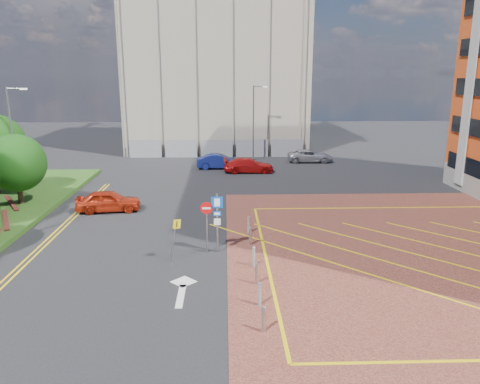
{
  "coord_description": "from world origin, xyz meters",
  "views": [
    {
      "loc": [
        0.94,
        -22.3,
        9.22
      ],
      "look_at": [
        1.76,
        3.07,
        2.76
      ],
      "focal_mm": 35.0,
      "sensor_mm": 36.0,
      "label": 1
    }
  ],
  "objects_px": {
    "car_silver_back": "(310,156)",
    "car_red_back": "(249,165)",
    "warning_sign": "(174,235)",
    "tree_c": "(17,163)",
    "car_red_left": "(108,201)",
    "lamp_back": "(254,120)",
    "sign_cluster": "(213,217)",
    "lamp_left_far": "(13,138)",
    "car_blue_back": "(219,161)"
  },
  "relations": [
    {
      "from": "tree_c",
      "to": "lamp_back",
      "type": "height_order",
      "value": "lamp_back"
    },
    {
      "from": "lamp_back",
      "to": "car_red_back",
      "type": "xyz_separation_m",
      "value": [
        -0.9,
        -6.48,
        -3.67
      ]
    },
    {
      "from": "lamp_left_far",
      "to": "car_blue_back",
      "type": "bearing_deg",
      "value": 37.79
    },
    {
      "from": "sign_cluster",
      "to": "car_silver_back",
      "type": "relative_size",
      "value": 0.67
    },
    {
      "from": "car_red_back",
      "to": "tree_c",
      "type": "bearing_deg",
      "value": 123.81
    },
    {
      "from": "car_red_left",
      "to": "car_silver_back",
      "type": "relative_size",
      "value": 0.9
    },
    {
      "from": "car_red_back",
      "to": "lamp_back",
      "type": "bearing_deg",
      "value": -8.77
    },
    {
      "from": "car_red_left",
      "to": "lamp_back",
      "type": "bearing_deg",
      "value": -37.08
    },
    {
      "from": "lamp_back",
      "to": "sign_cluster",
      "type": "height_order",
      "value": "lamp_back"
    },
    {
      "from": "lamp_left_far",
      "to": "car_blue_back",
      "type": "relative_size",
      "value": 1.81
    },
    {
      "from": "car_blue_back",
      "to": "car_red_back",
      "type": "relative_size",
      "value": 0.92
    },
    {
      "from": "warning_sign",
      "to": "car_blue_back",
      "type": "xyz_separation_m",
      "value": [
        1.96,
        23.68,
        -0.7
      ]
    },
    {
      "from": "lamp_left_far",
      "to": "tree_c",
      "type": "bearing_deg",
      "value": -65.29
    },
    {
      "from": "car_red_back",
      "to": "sign_cluster",
      "type": "bearing_deg",
      "value": 171.18
    },
    {
      "from": "tree_c",
      "to": "lamp_back",
      "type": "bearing_deg",
      "value": 45.68
    },
    {
      "from": "lamp_back",
      "to": "car_red_left",
      "type": "relative_size",
      "value": 1.85
    },
    {
      "from": "warning_sign",
      "to": "car_red_back",
      "type": "height_order",
      "value": "warning_sign"
    },
    {
      "from": "sign_cluster",
      "to": "car_red_left",
      "type": "xyz_separation_m",
      "value": [
        -7.39,
        7.87,
        -1.22
      ]
    },
    {
      "from": "car_red_back",
      "to": "car_silver_back",
      "type": "distance_m",
      "value": 8.6
    },
    {
      "from": "lamp_back",
      "to": "tree_c",
      "type": "bearing_deg",
      "value": -134.32
    },
    {
      "from": "sign_cluster",
      "to": "car_silver_back",
      "type": "xyz_separation_m",
      "value": [
        9.72,
        25.75,
        -1.29
      ]
    },
    {
      "from": "car_red_back",
      "to": "car_silver_back",
      "type": "height_order",
      "value": "car_red_back"
    },
    {
      "from": "tree_c",
      "to": "car_red_back",
      "type": "relative_size",
      "value": 1.02
    },
    {
      "from": "tree_c",
      "to": "lamp_left_far",
      "type": "distance_m",
      "value": 2.65
    },
    {
      "from": "tree_c",
      "to": "warning_sign",
      "type": "distance_m",
      "value": 15.78
    },
    {
      "from": "lamp_left_far",
      "to": "lamp_back",
      "type": "relative_size",
      "value": 1.0
    },
    {
      "from": "lamp_back",
      "to": "warning_sign",
      "type": "height_order",
      "value": "lamp_back"
    },
    {
      "from": "car_red_left",
      "to": "car_blue_back",
      "type": "relative_size",
      "value": 0.98
    },
    {
      "from": "car_red_left",
      "to": "car_red_back",
      "type": "relative_size",
      "value": 0.9
    },
    {
      "from": "sign_cluster",
      "to": "car_red_left",
      "type": "distance_m",
      "value": 10.86
    },
    {
      "from": "lamp_back",
      "to": "car_red_back",
      "type": "distance_m",
      "value": 7.5
    },
    {
      "from": "sign_cluster",
      "to": "car_red_back",
      "type": "bearing_deg",
      "value": 82.02
    },
    {
      "from": "lamp_left_far",
      "to": "lamp_back",
      "type": "distance_m",
      "value": 24.46
    },
    {
      "from": "car_silver_back",
      "to": "car_red_back",
      "type": "bearing_deg",
      "value": 129.03
    },
    {
      "from": "lamp_left_far",
      "to": "car_silver_back",
      "type": "height_order",
      "value": "lamp_left_far"
    },
    {
      "from": "sign_cluster",
      "to": "warning_sign",
      "type": "bearing_deg",
      "value": -147.44
    },
    {
      "from": "warning_sign",
      "to": "car_silver_back",
      "type": "bearing_deg",
      "value": 66.67
    },
    {
      "from": "car_silver_back",
      "to": "tree_c",
      "type": "bearing_deg",
      "value": 127.15
    },
    {
      "from": "tree_c",
      "to": "car_blue_back",
      "type": "bearing_deg",
      "value": 44.17
    },
    {
      "from": "tree_c",
      "to": "car_red_back",
      "type": "xyz_separation_m",
      "value": [
        16.68,
        11.52,
        -2.5
      ]
    },
    {
      "from": "tree_c",
      "to": "sign_cluster",
      "type": "distance_m",
      "value": 16.53
    },
    {
      "from": "warning_sign",
      "to": "car_red_back",
      "type": "relative_size",
      "value": 0.47
    },
    {
      "from": "sign_cluster",
      "to": "car_silver_back",
      "type": "distance_m",
      "value": 27.55
    },
    {
      "from": "tree_c",
      "to": "car_blue_back",
      "type": "height_order",
      "value": "tree_c"
    },
    {
      "from": "warning_sign",
      "to": "car_red_back",
      "type": "bearing_deg",
      "value": 77.58
    },
    {
      "from": "tree_c",
      "to": "car_red_left",
      "type": "relative_size",
      "value": 1.13
    },
    {
      "from": "car_blue_back",
      "to": "car_silver_back",
      "type": "relative_size",
      "value": 0.92
    },
    {
      "from": "lamp_left_far",
      "to": "car_silver_back",
      "type": "bearing_deg",
      "value": 31.09
    },
    {
      "from": "car_silver_back",
      "to": "lamp_left_far",
      "type": "bearing_deg",
      "value": 122.81
    },
    {
      "from": "warning_sign",
      "to": "car_red_left",
      "type": "bearing_deg",
      "value": 121.07
    }
  ]
}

